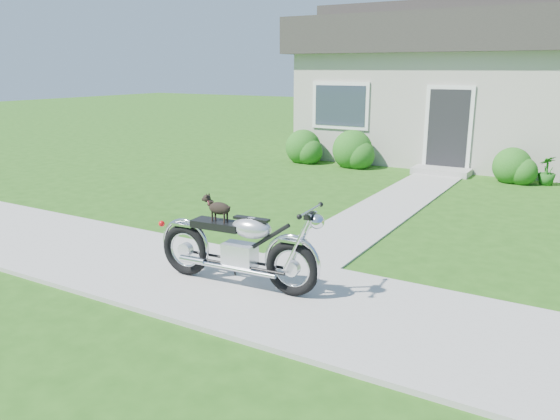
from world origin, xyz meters
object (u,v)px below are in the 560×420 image
Objects in this scene: house at (531,85)px; potted_plant_left at (347,151)px; potted_plant_right at (547,171)px; motorcycle_with_dog at (239,247)px.

potted_plant_left is (-4.06, -3.44, -1.76)m from house.
motorcycle_with_dog is at bearing -106.97° from potted_plant_right.
potted_plant_right is at bearing 0.00° from potted_plant_left.
potted_plant_right is (0.92, -3.44, -1.82)m from house.
house is at bearing 77.81° from motorcycle_with_dog.
motorcycle_with_dog is at bearing -74.67° from potted_plant_left.
potted_plant_right is 8.99m from motorcycle_with_dog.
potted_plant_left is 8.92m from motorcycle_with_dog.
potted_plant_right is at bearing 68.91° from motorcycle_with_dog.
potted_plant_left is 4.98m from potted_plant_right.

